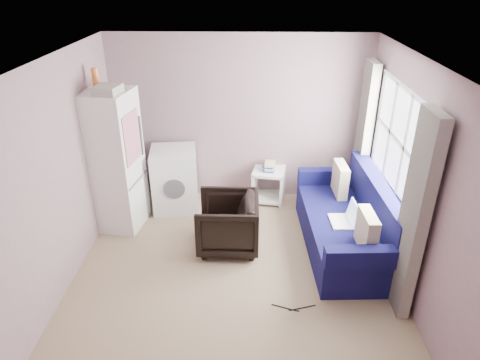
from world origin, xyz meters
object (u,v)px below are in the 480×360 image
at_px(sofa, 350,224).
at_px(washing_machine, 175,178).
at_px(armchair, 228,221).
at_px(fridge, 112,161).
at_px(side_table, 269,183).

bearing_deg(sofa, washing_machine, 154.94).
bearing_deg(armchair, washing_machine, -140.69).
bearing_deg(fridge, washing_machine, 42.82).
bearing_deg(armchair, sofa, 91.03).
distance_m(armchair, fridge, 1.75).
height_order(washing_machine, sofa, sofa).
height_order(fridge, sofa, fridge).
distance_m(armchair, side_table, 1.38).
distance_m(armchair, sofa, 1.57).
xyz_separation_m(fridge, sofa, (3.13, -0.50, -0.63)).
xyz_separation_m(washing_machine, side_table, (1.41, 0.23, -0.18)).
xyz_separation_m(armchair, washing_machine, (-0.84, 1.02, 0.09)).
xyz_separation_m(side_table, sofa, (1.00, -1.23, 0.04)).
bearing_deg(sofa, side_table, 126.47).
distance_m(washing_machine, side_table, 1.44).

